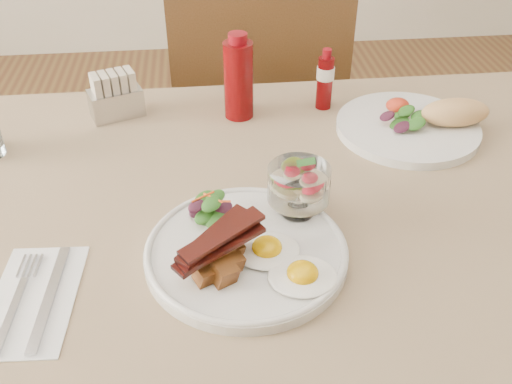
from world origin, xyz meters
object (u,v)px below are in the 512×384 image
Objects in this scene: table at (299,251)px; chair_far at (256,124)px; main_plate at (246,252)px; second_plate at (419,123)px; sugar_caddy at (116,97)px; fruit_cup at (299,184)px; ketchup_bottle at (239,79)px; hot_sauce_bottle at (325,80)px.

chair_far is at bearing 90.00° from table.
main_plate is 0.47m from second_plate.
second_plate is at bearing -60.69° from chair_far.
main_plate is at bearing -133.92° from table.
sugar_caddy is (-0.21, 0.43, 0.03)m from main_plate.
fruit_cup is 0.32× the size of second_plate.
ketchup_bottle is at bearing 103.24° from table.
table is 0.17m from main_plate.
hot_sauce_bottle is at bearing 72.46° from fruit_cup.
sugar_caddy is at bearing 167.99° from second_plate.
ketchup_bottle is at bearing -101.29° from chair_far.
hot_sauce_bottle is at bearing 73.02° from table.
fruit_cup reaches higher than table.
chair_far reaches higher than table.
chair_far is at bearing 105.98° from hot_sauce_bottle.
hot_sauce_bottle reaches higher than sugar_caddy.
chair_far is 0.80m from main_plate.
second_plate is at bearing -32.01° from sugar_caddy.
hot_sauce_bottle is at bearing 5.60° from ketchup_bottle.
second_plate is 2.59× the size of sugar_caddy.
ketchup_bottle is at bearing 86.69° from main_plate.
sugar_caddy is at bearing 174.12° from ketchup_bottle.
fruit_cup is (-0.01, -0.69, 0.29)m from chair_far.
hot_sauce_bottle is 1.10× the size of sugar_caddy.
sugar_caddy reaches higher than main_plate.
sugar_caddy is (-0.31, 0.33, 0.13)m from table.
chair_far is 8.40× the size of sugar_caddy.
ketchup_bottle reaches higher than hot_sauce_bottle.
main_plate is 0.12m from fruit_cup.
table is 0.16m from fruit_cup.
fruit_cup is at bearing -79.82° from ketchup_bottle.
chair_far is 0.58m from second_plate.
second_plate is (0.27, 0.24, -0.05)m from fruit_cup.
chair_far is 0.48m from ketchup_bottle.
table is 12.01× the size of sugar_caddy.
fruit_cup is 0.46m from sugar_caddy.
fruit_cup is at bearing 40.74° from main_plate.
chair_far reaches higher than hot_sauce_bottle.
chair_far reaches higher than second_plate.
fruit_cup reaches higher than sugar_caddy.
second_plate is at bearing -16.27° from ketchup_bottle.
chair_far is 0.75m from fruit_cup.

